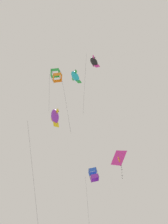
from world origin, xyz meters
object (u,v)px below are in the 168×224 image
object	(u,v)px
kite_fish_low_drifter	(94,62)
kite_fish_far_centre	(55,116)
kite_box_upper_right	(94,175)
kite_box_near_left	(56,75)
kite_fish_mid_left	(75,76)
kite_delta_near_right	(119,158)

from	to	relation	value
kite_fish_low_drifter	kite_fish_far_centre	world-z (taller)	kite_fish_low_drifter
kite_box_upper_right	kite_box_near_left	xyz separation A→B (m)	(11.12, -3.99, 6.38)
kite_fish_mid_left	kite_box_upper_right	bearing A→B (deg)	150.25
kite_box_upper_right	kite_box_near_left	bearing A→B (deg)	-23.49
kite_box_near_left	kite_fish_low_drifter	bearing A→B (deg)	78.45
kite_fish_mid_left	kite_delta_near_right	xyz separation A→B (m)	(-10.04, 4.93, -3.59)
kite_delta_near_right	kite_box_upper_right	bearing A→B (deg)	-154.92
kite_fish_low_drifter	kite_delta_near_right	bearing A→B (deg)	161.23
kite_fish_low_drifter	kite_box_near_left	distance (m)	5.07
kite_box_near_left	kite_fish_far_centre	distance (m)	7.30
kite_box_upper_right	kite_fish_mid_left	xyz separation A→B (m)	(12.08, -1.66, 4.64)
kite_fish_low_drifter	kite_fish_far_centre	xyz separation A→B (m)	(0.24, -3.86, -9.67)
kite_box_upper_right	kite_box_near_left	size ratio (longest dim) A/B	1.40
kite_fish_low_drifter	kite_fish_mid_left	xyz separation A→B (m)	(0.78, -2.13, -4.15)
kite_fish_mid_left	kite_box_near_left	world-z (taller)	kite_box_near_left
kite_fish_far_centre	kite_box_near_left	bearing A→B (deg)	-159.18
kite_fish_mid_left	kite_fish_far_centre	bearing A→B (deg)	-129.06
kite_fish_low_drifter	kite_fish_mid_left	world-z (taller)	kite_fish_low_drifter
kite_delta_near_right	kite_fish_far_centre	distance (m)	11.77
kite_fish_low_drifter	kite_fish_mid_left	bearing A→B (deg)	-72.01
kite_box_upper_right	kite_fish_far_centre	world-z (taller)	kite_box_upper_right
kite_fish_low_drifter	kite_delta_near_right	world-z (taller)	kite_fish_low_drifter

